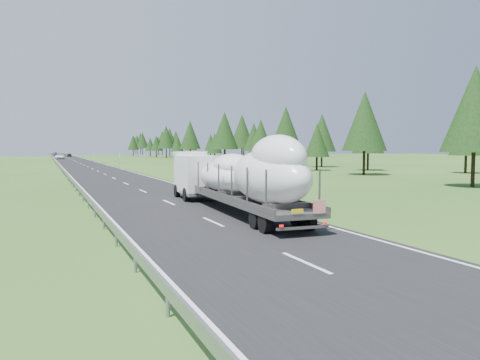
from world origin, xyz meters
name	(u,v)px	position (x,y,z in m)	size (l,w,h in m)	color
ground	(213,222)	(0.00, 0.00, 0.00)	(400.00, 400.00, 0.00)	#2F541C
road_surface	(78,163)	(0.00, 100.00, 0.01)	(10.00, 400.00, 0.02)	black
guardrail	(55,160)	(-5.30, 99.94, 0.60)	(0.10, 400.00, 0.76)	slate
marker_posts	(87,156)	(6.50, 155.00, 0.54)	(0.13, 350.08, 1.00)	silver
highway_sign	(120,156)	(7.20, 80.00, 1.81)	(0.08, 0.90, 2.60)	slate
tree_line_right	(216,136)	(39.51, 108.91, 7.06)	(26.31, 296.47, 12.62)	black
boat_truck	(236,175)	(2.45, 2.93, 2.16)	(3.37, 18.59, 4.35)	white
distant_van	(60,156)	(-2.98, 139.65, 0.82)	(2.72, 5.90, 1.64)	white
distant_car_dark	(69,155)	(1.63, 176.29, 0.71)	(1.67, 4.16, 1.42)	black
distant_car_blue	(55,153)	(-2.58, 232.28, 0.74)	(1.56, 4.46, 1.47)	#172042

